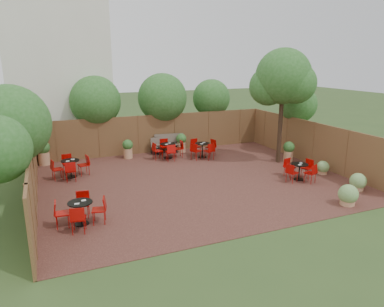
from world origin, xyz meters
name	(u,v)px	position (x,y,z in m)	size (l,w,h in m)	color
ground	(195,180)	(0.00, 0.00, 0.00)	(80.00, 80.00, 0.00)	#354F23
courtyard_paving	(195,180)	(0.00, 0.00, 0.01)	(12.00, 10.00, 0.02)	#3D2019
fence_back	(158,133)	(0.00, 5.00, 1.00)	(12.00, 0.08, 2.00)	brown
fence_left	(33,175)	(-6.00, 0.00, 1.00)	(0.08, 10.00, 2.00)	brown
fence_right	(313,143)	(6.00, 0.00, 1.00)	(0.08, 10.00, 2.00)	brown
neighbour_building	(59,75)	(-4.50, 8.00, 4.00)	(5.00, 4.00, 8.00)	silver
overhang_foliage	(121,107)	(-2.19, 3.32, 2.71)	(15.33, 10.37, 2.62)	#275E1E
courtyard_tree	(283,80)	(4.69, 0.83, 3.89)	(2.70, 2.60, 5.30)	black
park_bench_left	(170,143)	(0.55, 4.63, 0.52)	(1.61, 0.68, 0.97)	brown
park_bench_right	(163,145)	(0.19, 4.62, 0.45)	(1.38, 0.53, 0.84)	brown
bistro_tables	(164,165)	(-0.92, 1.15, 0.44)	(10.12, 7.49, 0.85)	black
planters	(147,148)	(-0.95, 3.69, 0.58)	(11.46, 4.50, 1.14)	tan
low_shrubs	(345,184)	(4.62, -3.41, 0.34)	(2.21, 3.57, 0.71)	tan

